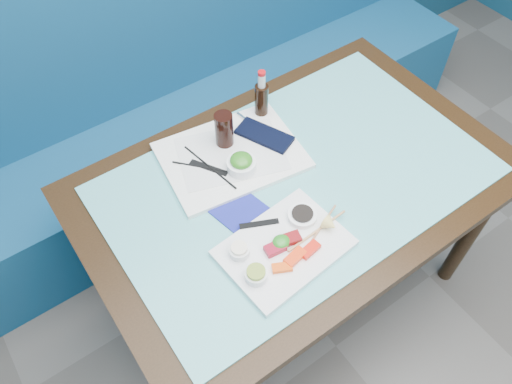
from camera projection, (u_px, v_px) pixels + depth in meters
booth_bench at (182, 116)px, 2.34m from camera, size 3.00×0.56×1.17m
dining_table at (296, 195)px, 1.69m from camera, size 1.40×0.90×0.75m
glass_top at (297, 179)px, 1.62m from camera, size 1.22×0.76×0.01m
sashimi_plate at (284, 248)px, 1.45m from camera, size 0.38×0.29×0.02m
salmon_left at (282, 268)px, 1.39m from camera, size 0.06×0.05×0.01m
salmon_mid at (295, 257)px, 1.41m from camera, size 0.07×0.04×0.02m
salmon_right at (310, 250)px, 1.43m from camera, size 0.07×0.04×0.02m
tuna_left at (275, 248)px, 1.43m from camera, size 0.06×0.04×0.02m
tuna_right at (290, 239)px, 1.45m from camera, size 0.07×0.05×0.02m
seaweed_garnish at (281, 242)px, 1.44m from camera, size 0.05×0.05×0.03m
ramekin_wasabi at (256, 275)px, 1.37m from camera, size 0.08×0.08×0.03m
wasabi_fill at (256, 272)px, 1.36m from camera, size 0.06×0.06×0.01m
ramekin_ginger at (239, 251)px, 1.42m from camera, size 0.08×0.08×0.02m
ginger_fill at (239, 248)px, 1.41m from camera, size 0.05×0.05×0.01m
soy_dish at (302, 216)px, 1.50m from camera, size 0.12×0.12×0.02m
soy_fill at (303, 213)px, 1.49m from camera, size 0.07×0.07×0.01m
lemon_wedge at (330, 225)px, 1.46m from camera, size 0.06×0.05×0.05m
chopstick_sleeve at (259, 224)px, 1.49m from camera, size 0.12×0.07×0.00m
wooden_chopstick_a at (317, 231)px, 1.47m from camera, size 0.23×0.02×0.01m
wooden_chopstick_b at (320, 229)px, 1.48m from camera, size 0.19×0.08×0.01m
serving_tray at (232, 155)px, 1.67m from camera, size 0.50×0.40×0.02m
paper_placemat at (231, 154)px, 1.66m from camera, size 0.40×0.34×0.00m
seaweed_bowl at (241, 165)px, 1.61m from camera, size 0.13×0.13×0.04m
seaweed_salad at (241, 160)px, 1.59m from camera, size 0.09×0.09×0.04m
cola_glass at (224, 130)px, 1.64m from camera, size 0.07×0.07×0.13m
navy_pouch at (264, 135)px, 1.70m from camera, size 0.16×0.21×0.02m
fork at (245, 119)px, 1.76m from camera, size 0.02×0.08×0.01m
black_chopstick_a at (208, 168)px, 1.62m from camera, size 0.17×0.18×0.01m
black_chopstick_b at (210, 167)px, 1.62m from camera, size 0.05×0.25×0.01m
tray_sleeve at (209, 168)px, 1.62m from camera, size 0.09×0.13×0.00m
cola_bottle_body at (261, 101)px, 1.74m from camera, size 0.06×0.06×0.14m
cola_bottle_neck at (262, 81)px, 1.67m from camera, size 0.03×0.03×0.05m
cola_bottle_cap at (262, 73)px, 1.65m from camera, size 0.03×0.03×0.01m
blue_napkin at (240, 211)px, 1.54m from camera, size 0.17×0.17×0.01m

